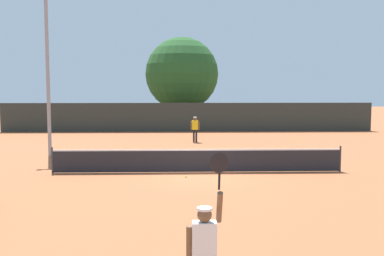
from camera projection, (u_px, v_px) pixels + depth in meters
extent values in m
plane|color=#9E5633|center=(198.00, 172.00, 18.48)|extent=(120.00, 120.00, 0.00)
cube|color=#232328|center=(198.00, 161.00, 18.43)|extent=(11.84, 0.03, 0.91)
cube|color=white|center=(198.00, 150.00, 18.39)|extent=(11.84, 0.04, 0.06)
cylinder|color=#333338|center=(52.00, 160.00, 18.24)|extent=(0.08, 0.08, 1.07)
cylinder|color=#333338|center=(340.00, 159.00, 18.62)|extent=(0.08, 0.08, 1.07)
cube|color=#2D332D|center=(188.00, 117.00, 35.22)|extent=(29.10, 0.12, 2.25)
cube|color=white|center=(204.00, 241.00, 6.99)|extent=(0.38, 0.22, 0.60)
sphere|color=brown|center=(204.00, 215.00, 6.96)|extent=(0.23, 0.23, 0.23)
cylinder|color=white|center=(205.00, 209.00, 6.95)|extent=(0.24, 0.24, 0.04)
cylinder|color=brown|center=(189.00, 243.00, 6.99)|extent=(0.09, 0.17, 0.58)
cylinder|color=brown|center=(219.00, 207.00, 7.04)|extent=(0.09, 0.32, 0.55)
cylinder|color=black|center=(219.00, 182.00, 7.06)|extent=(0.04, 0.11, 0.28)
ellipsoid|color=black|center=(219.00, 163.00, 7.10)|extent=(0.30, 0.13, 0.36)
cube|color=yellow|center=(195.00, 125.00, 28.45)|extent=(0.38, 0.22, 0.59)
sphere|color=brown|center=(195.00, 119.00, 28.41)|extent=(0.22, 0.22, 0.22)
cylinder|color=white|center=(195.00, 117.00, 28.41)|extent=(0.24, 0.24, 0.04)
cylinder|color=black|center=(194.00, 136.00, 28.51)|extent=(0.12, 0.12, 0.79)
cylinder|color=black|center=(196.00, 136.00, 28.52)|extent=(0.12, 0.12, 0.79)
cylinder|color=brown|center=(191.00, 126.00, 28.45)|extent=(0.09, 0.17, 0.56)
cylinder|color=brown|center=(199.00, 125.00, 28.46)|extent=(0.09, 0.16, 0.56)
sphere|color=#CCE033|center=(186.00, 177.00, 17.41)|extent=(0.07, 0.07, 0.07)
cylinder|color=gray|center=(48.00, 77.00, 22.45)|extent=(0.18, 0.18, 7.98)
cylinder|color=brown|center=(182.00, 113.00, 40.86)|extent=(0.56, 0.56, 2.20)
sphere|color=#235123|center=(182.00, 74.00, 40.53)|extent=(6.59, 6.59, 6.59)
cube|color=red|center=(97.00, 118.00, 41.72)|extent=(2.45, 4.42, 0.90)
cube|color=#2D333D|center=(97.00, 110.00, 41.35)|extent=(1.98, 2.41, 0.64)
cylinder|color=black|center=(91.00, 120.00, 43.12)|extent=(0.22, 0.60, 0.60)
cylinder|color=black|center=(109.00, 120.00, 43.17)|extent=(0.22, 0.60, 0.60)
cylinder|color=black|center=(85.00, 123.00, 40.33)|extent=(0.22, 0.60, 0.60)
cylinder|color=black|center=(104.00, 122.00, 40.38)|extent=(0.22, 0.60, 0.60)
cube|color=#B7B7BC|center=(149.00, 118.00, 42.05)|extent=(2.21, 4.33, 0.90)
cube|color=#2D333D|center=(149.00, 110.00, 41.68)|extent=(1.86, 2.32, 0.64)
cylinder|color=black|center=(141.00, 120.00, 43.44)|extent=(0.22, 0.60, 0.60)
cylinder|color=black|center=(159.00, 120.00, 43.50)|extent=(0.22, 0.60, 0.60)
cylinder|color=black|center=(138.00, 122.00, 40.66)|extent=(0.22, 0.60, 0.60)
cylinder|color=black|center=(157.00, 122.00, 40.71)|extent=(0.22, 0.60, 0.60)
cube|color=black|center=(214.00, 118.00, 42.27)|extent=(2.25, 4.35, 0.90)
cube|color=#2D333D|center=(214.00, 110.00, 41.90)|extent=(1.88, 2.34, 0.64)
cylinder|color=black|center=(204.00, 120.00, 43.66)|extent=(0.22, 0.60, 0.60)
cylinder|color=black|center=(221.00, 120.00, 43.72)|extent=(0.22, 0.60, 0.60)
cylinder|color=black|center=(206.00, 122.00, 40.87)|extent=(0.22, 0.60, 0.60)
cylinder|color=black|center=(224.00, 122.00, 40.93)|extent=(0.22, 0.60, 0.60)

